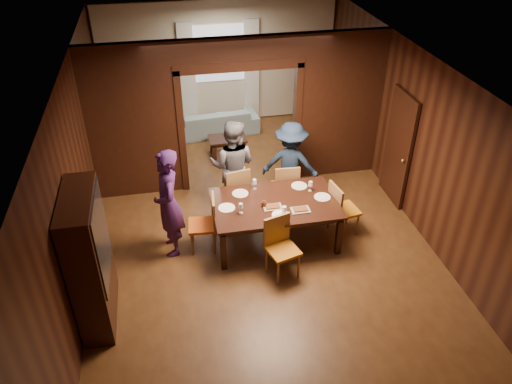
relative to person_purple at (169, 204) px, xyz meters
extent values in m
plane|color=#4E2B16|center=(1.45, 0.26, -0.92)|extent=(9.00, 9.00, 0.00)
cube|color=silver|center=(1.45, 0.26, 1.98)|extent=(5.50, 9.00, 0.02)
cube|color=black|center=(1.45, 4.76, 0.53)|extent=(5.50, 0.02, 2.90)
cube|color=black|center=(-1.30, 0.26, 0.53)|extent=(0.02, 9.00, 2.90)
cube|color=black|center=(4.20, 0.26, 0.53)|extent=(0.02, 9.00, 2.90)
cube|color=black|center=(-0.47, 1.86, 0.28)|extent=(1.65, 0.15, 2.40)
cube|color=black|center=(3.38, 1.86, 0.28)|extent=(1.65, 0.15, 2.40)
cube|color=black|center=(1.45, 1.86, 1.73)|extent=(5.50, 0.15, 0.50)
cube|color=beige|center=(1.45, 4.73, 0.53)|extent=(5.40, 0.04, 2.85)
imported|color=#411D55|center=(0.00, 0.00, 0.00)|extent=(0.49, 0.70, 1.83)
imported|color=slate|center=(1.17, 1.03, -0.05)|extent=(1.02, 0.91, 1.74)
imported|color=#162438|center=(2.22, 0.99, -0.11)|extent=(1.20, 0.97, 1.62)
imported|color=#87A5B0|center=(1.23, 4.11, -0.63)|extent=(2.04, 0.94, 0.58)
imported|color=black|center=(1.74, 0.03, -0.12)|extent=(0.31, 0.31, 0.08)
cube|color=black|center=(1.69, -0.07, -0.54)|extent=(2.03, 1.26, 0.76)
cube|color=black|center=(1.36, 3.02, -0.72)|extent=(0.80, 0.50, 0.40)
cube|color=black|center=(-1.08, -1.24, 0.08)|extent=(0.40, 1.20, 2.00)
cube|color=black|center=(4.15, 0.76, 0.13)|extent=(0.06, 0.90, 2.10)
cube|color=silver|center=(1.45, 4.70, 0.78)|extent=(1.20, 0.03, 1.30)
cube|color=white|center=(0.70, 4.66, 0.33)|extent=(0.35, 0.06, 2.40)
cube|color=white|center=(2.20, 4.66, 0.33)|extent=(0.35, 0.06, 2.40)
cylinder|color=white|center=(0.90, -0.08, -0.15)|extent=(0.27, 0.27, 0.01)
cylinder|color=silver|center=(1.18, 0.29, -0.15)|extent=(0.27, 0.27, 0.01)
cylinder|color=silver|center=(2.20, 0.32, -0.15)|extent=(0.27, 0.27, 0.01)
cylinder|color=silver|center=(2.48, -0.08, -0.15)|extent=(0.27, 0.27, 0.01)
cylinder|color=white|center=(1.70, -0.43, -0.15)|extent=(0.27, 0.27, 0.01)
cube|color=gray|center=(1.62, -0.21, -0.14)|extent=(0.30, 0.20, 0.04)
cube|color=gray|center=(2.03, -0.37, -0.14)|extent=(0.30, 0.20, 0.04)
cylinder|color=silver|center=(1.76, -0.41, -0.09)|extent=(0.07, 0.07, 0.14)
camera|label=1|loc=(0.10, -6.51, 4.44)|focal=35.00mm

